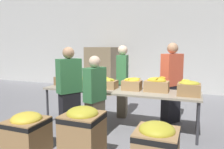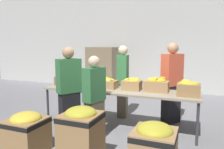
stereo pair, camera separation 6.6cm
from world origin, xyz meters
TOP-DOWN VIEW (x-y plane):
  - ground_plane at (0.00, 0.00)m, footprint 30.00×30.00m
  - wall_back at (0.00, 4.08)m, footprint 16.00×0.08m
  - sorting_table at (0.00, 0.00)m, footprint 3.23×0.80m
  - banana_box_0 at (-1.33, 0.08)m, footprint 0.47×0.34m
  - banana_box_1 at (-0.77, 0.05)m, footprint 0.47×0.29m
  - banana_box_2 at (-0.28, 0.03)m, footprint 0.42×0.30m
  - banana_box_3 at (0.27, 0.06)m, footprint 0.38×0.29m
  - banana_box_4 at (0.77, 0.07)m, footprint 0.47×0.29m
  - banana_box_5 at (1.38, -0.06)m, footprint 0.40×0.34m
  - volunteer_0 at (0.99, 0.68)m, footprint 0.47×0.53m
  - volunteer_1 at (-0.18, -0.77)m, footprint 0.31×0.45m
  - volunteer_2 at (-0.16, 0.72)m, footprint 0.31×0.49m
  - volunteer_3 at (-0.81, -0.61)m, footprint 0.43×0.50m
  - donation_bin_0 at (-0.98, -1.60)m, footprint 0.57×0.57m
  - donation_bin_1 at (0.02, -1.60)m, footprint 0.53×0.53m
  - pallet_stack_0 at (-1.75, 3.20)m, footprint 1.12×1.12m

SIDE VIEW (x-z plane):
  - ground_plane at x=0.00m, z-range 0.00..0.00m
  - donation_bin_0 at x=-0.98m, z-range 0.02..0.68m
  - donation_bin_1 at x=0.02m, z-range 0.03..0.89m
  - sorting_table at x=0.00m, z-range 0.35..1.15m
  - volunteer_1 at x=-0.18m, z-range 0.00..1.53m
  - pallet_stack_0 at x=-1.75m, z-range -0.01..1.65m
  - volunteer_3 at x=-0.81m, z-range -0.01..1.68m
  - volunteer_2 at x=-0.16m, z-range -0.01..1.71m
  - volunteer_0 at x=0.99m, z-range -0.01..1.77m
  - banana_box_2 at x=-0.28m, z-range 0.79..1.03m
  - banana_box_1 at x=-0.77m, z-range 0.79..1.04m
  - banana_box_0 at x=-1.33m, z-range 0.79..1.06m
  - banana_box_3 at x=0.27m, z-range 0.80..1.06m
  - banana_box_5 at x=1.38m, z-range 0.80..1.09m
  - banana_box_4 at x=0.77m, z-range 0.80..1.10m
  - wall_back at x=0.00m, z-range 0.00..4.00m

